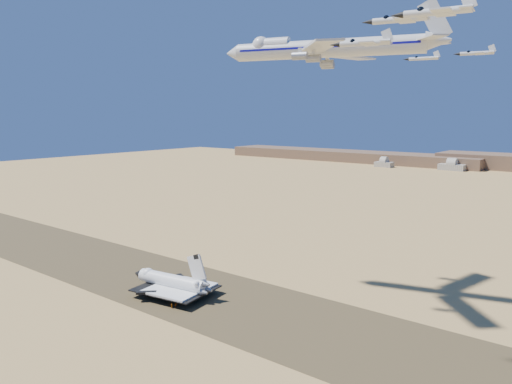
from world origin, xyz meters
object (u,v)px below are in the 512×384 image
Objects in this scene: chase_jet_b at (398,19)px; chase_jet_c at (436,12)px; crew_a at (172,306)px; crew_b at (177,303)px; chase_jet_e at (423,58)px; chase_jet_a at (363,43)px; carrier_747 at (320,49)px; shuttle at (172,283)px; chase_jet_f at (476,53)px; crew_c at (175,305)px.

chase_jet_c is (11.77, -12.20, -1.77)m from chase_jet_b.
crew_b is (-0.52, 3.03, -0.08)m from crew_a.
chase_jet_e reaches higher than chase_jet_c.
chase_jet_a is at bearing 123.12° from chase_jet_b.
crew_a is at bearing -140.19° from carrier_747.
shuttle is 151.66m from chase_jet_f.
chase_jet_c is at bearing -56.59° from chase_jet_b.
chase_jet_b is 0.99× the size of chase_jet_c.
shuttle is at bearing -138.94° from chase_jet_e.
shuttle is at bearing 162.42° from chase_jet_a.
crew_a is 0.14× the size of chase_jet_b.
chase_jet_c reaches higher than shuttle.
chase_jet_a is 102.49m from chase_jet_f.
chase_jet_e is 23.53m from chase_jet_f.
carrier_747 is 5.03× the size of chase_jet_f.
chase_jet_e is (-44.21, 113.31, 4.72)m from chase_jet_c.
chase_jet_b reaches higher than crew_c.
chase_jet_e is at bearing 86.43° from chase_jet_a.
chase_jet_f reaches higher than chase_jet_a.
crew_b is at bearing 15.62° from crew_a.
crew_c is 128.73m from chase_jet_c.
shuttle is 136.03m from chase_jet_c.
crew_a is 3.07m from crew_b.
carrier_747 is 103.16m from crew_b.
carrier_747 is at bearing -73.53° from crew_c.
chase_jet_a is 1.10× the size of chase_jet_c.
crew_a is at bearing 169.67° from chase_jet_a.
chase_jet_c is 0.88× the size of chase_jet_f.
shuttle is 111.41m from chase_jet_a.
carrier_747 reaches higher than chase_jet_f.
chase_jet_a is at bearing -102.01° from chase_jet_f.
shuttle is 125.67m from chase_jet_b.
chase_jet_a is (67.09, 3.88, 83.71)m from crew_c.
chase_jet_e is at bearing -23.83° from crew_a.
shuttle is at bearing 152.93° from chase_jet_c.
chase_jet_f reaches higher than crew_b.
chase_jet_c is (64.67, -68.71, -5.66)m from carrier_747.
chase_jet_b is (84.07, -14.68, 85.11)m from crew_b.
crew_c is at bearing -131.51° from chase_jet_e.
chase_jet_e reaches higher than chase_jet_b.
chase_jet_f is at bearing 87.73° from chase_jet_b.
carrier_747 is 49.08m from chase_jet_e.
carrier_747 is at bearing 118.26° from chase_jet_a.
chase_jet_f is (76.24, 98.22, 86.84)m from shuttle.
carrier_747 is 45.58× the size of crew_b.
chase_jet_e reaches higher than crew_b.
crew_b is 1.08× the size of crew_c.
crew_b is at bearing 159.54° from chase_jet_b.
shuttle is 2.26× the size of chase_jet_f.
crew_b is 107.89m from chase_jet_a.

